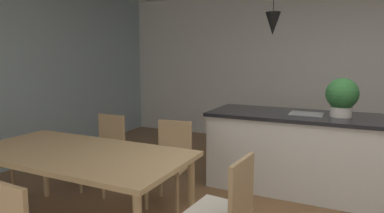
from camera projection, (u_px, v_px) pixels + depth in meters
wall_back_kitchen at (341, 69)px, 5.56m from camera, size 10.00×0.12×2.70m
window_wall_left_glazing at (0, 72)px, 4.40m from camera, size 0.06×8.40×2.70m
dining_table at (78, 158)px, 2.87m from camera, size 1.96×0.96×0.73m
chair_far_right at (170, 160)px, 3.47m from camera, size 0.44×0.44×0.87m
chair_kitchen_end at (224, 211)px, 2.32m from camera, size 0.43×0.43×0.87m
chair_far_left at (105, 150)px, 3.84m from camera, size 0.42×0.42×0.87m
kitchen_island at (306, 152)px, 3.81m from camera, size 2.22×0.85×0.91m
pendant_over_island_main at (273, 23)px, 3.78m from camera, size 0.17×0.17×0.91m
potted_plant_on_island at (342, 96)px, 3.57m from camera, size 0.34×0.34×0.42m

